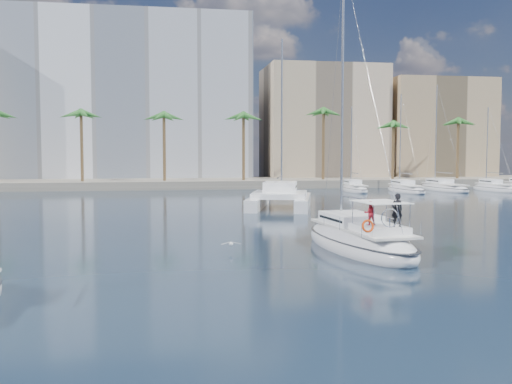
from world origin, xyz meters
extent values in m
plane|color=black|center=(0.00, 0.00, 0.00)|extent=(160.00, 160.00, 0.00)
cube|color=gray|center=(0.00, 61.00, 0.60)|extent=(120.00, 14.00, 1.20)
cube|color=white|center=(-12.00, 73.00, 14.00)|extent=(42.00, 16.00, 28.00)
cube|color=#C7AC8F|center=(22.00, 70.00, 10.00)|extent=(20.00, 14.00, 20.00)
cube|color=tan|center=(42.00, 68.00, 9.00)|extent=(18.00, 12.00, 18.00)
cylinder|color=brown|center=(0.00, 57.00, 5.25)|extent=(0.44, 0.44, 10.50)
sphere|color=#2C6C27|center=(0.00, 57.00, 10.50)|extent=(3.60, 3.60, 3.60)
cylinder|color=brown|center=(34.00, 57.00, 5.25)|extent=(0.44, 0.44, 10.50)
sphere|color=#2C6C27|center=(34.00, 57.00, 10.50)|extent=(3.60, 3.60, 3.60)
ellipsoid|color=white|center=(4.73, 2.70, 0.35)|extent=(4.68, 11.60, 2.35)
ellipsoid|color=black|center=(4.73, 2.70, 0.68)|extent=(4.73, 11.71, 0.18)
cube|color=silver|center=(4.75, 2.48, 1.23)|extent=(3.37, 8.69, 0.12)
cube|color=white|center=(4.62, 3.78, 1.59)|extent=(2.77, 3.91, 0.60)
cube|color=black|center=(4.62, 3.78, 1.61)|extent=(2.75, 3.48, 0.14)
cylinder|color=#B7BABF|center=(4.49, 5.08, 8.70)|extent=(0.15, 0.15, 14.82)
cylinder|color=#B7BABF|center=(4.72, 2.80, 2.79)|extent=(0.56, 4.55, 0.11)
cube|color=white|center=(4.96, 0.32, 1.47)|extent=(2.41, 3.02, 0.36)
cube|color=white|center=(4.97, 0.21, 2.84)|extent=(2.41, 3.02, 0.04)
torus|color=silver|center=(5.07, -0.76, 2.14)|extent=(0.96, 0.15, 0.96)
torus|color=#E03E0B|center=(3.73, -1.33, 1.84)|extent=(0.65, 0.26, 0.64)
imported|color=black|center=(5.58, -0.43, 2.48)|extent=(0.63, 0.44, 1.66)
imported|color=#A91A26|center=(4.48, 0.37, 2.27)|extent=(0.65, 0.54, 1.23)
cube|color=white|center=(3.30, 27.31, 0.55)|extent=(4.27, 11.05, 1.10)
cube|color=white|center=(7.51, 26.09, 0.55)|extent=(4.27, 11.05, 1.10)
cube|color=white|center=(5.25, 26.16, 1.30)|extent=(6.50, 7.28, 0.50)
cube|color=white|center=(5.41, 26.70, 2.00)|extent=(3.88, 4.07, 1.00)
cube|color=black|center=(5.41, 26.70, 2.05)|extent=(3.78, 3.65, 0.18)
cylinder|color=#B7BABF|center=(5.87, 28.30, 8.94)|extent=(0.18, 0.18, 14.88)
ellipsoid|color=silver|center=(-2.23, 3.35, 0.41)|extent=(0.22, 0.42, 0.20)
sphere|color=silver|center=(-2.23, 3.55, 0.43)|extent=(0.11, 0.11, 0.11)
cube|color=gray|center=(-2.53, 3.35, 0.44)|extent=(0.48, 0.17, 0.11)
cube|color=gray|center=(-1.93, 3.35, 0.44)|extent=(0.48, 0.17, 0.11)
camera|label=1|loc=(-5.91, -26.90, 5.34)|focal=40.00mm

